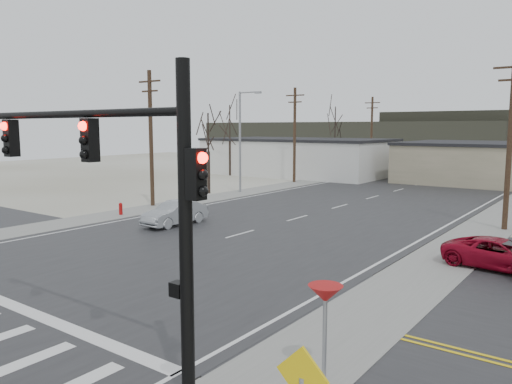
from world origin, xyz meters
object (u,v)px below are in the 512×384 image
(car_far_b, at_px, (429,165))
(car_parked_red, at_px, (501,254))
(fire_hydrant, at_px, (121,209))
(sedan_crossing, at_px, (175,213))
(traffic_signal_mast, at_px, (122,183))

(car_far_b, height_order, car_parked_red, car_far_b)
(fire_hydrant, relative_size, car_far_b, 0.22)
(fire_hydrant, distance_m, car_parked_red, 23.14)
(sedan_crossing, bearing_deg, traffic_signal_mast, -47.12)
(traffic_signal_mast, distance_m, car_parked_red, 16.54)
(car_parked_red, bearing_deg, traffic_signal_mast, 168.36)
(traffic_signal_mast, bearing_deg, car_parked_red, 71.74)
(sedan_crossing, height_order, car_parked_red, sedan_crossing)
(traffic_signal_mast, relative_size, car_far_b, 2.25)
(fire_hydrant, relative_size, car_parked_red, 0.19)
(traffic_signal_mast, height_order, fire_hydrant, traffic_signal_mast)
(traffic_signal_mast, bearing_deg, fire_hydrant, 141.87)
(car_far_b, bearing_deg, fire_hydrant, -104.43)
(fire_hydrant, xyz_separation_m, car_parked_red, (23.12, 1.03, 0.21))
(sedan_crossing, xyz_separation_m, car_far_b, (-0.01, 48.65, -0.03))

